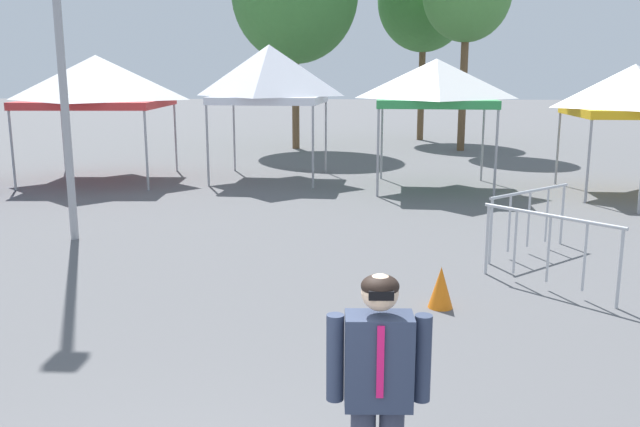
{
  "coord_description": "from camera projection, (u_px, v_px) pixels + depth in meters",
  "views": [
    {
      "loc": [
        1.04,
        -2.94,
        2.98
      ],
      "look_at": [
        0.59,
        4.97,
        1.3
      ],
      "focal_mm": 37.89,
      "sensor_mm": 36.0,
      "label": 1
    }
  ],
  "objects": [
    {
      "name": "canopy_tent_behind_center",
      "position": [
        269.0,
        74.0,
        18.4
      ],
      "size": [
        3.12,
        3.12,
        3.68
      ],
      "color": "#9E9EA3",
      "rests_on": "ground"
    },
    {
      "name": "traffic_cone_lot_center",
      "position": [
        441.0,
        287.0,
        8.61
      ],
      "size": [
        0.32,
        0.32,
        0.54
      ],
      "primitive_type": "cone",
      "color": "orange",
      "rests_on": "ground"
    },
    {
      "name": "person_foreground",
      "position": [
        378.0,
        389.0,
        4.21
      ],
      "size": [
        0.65,
        0.27,
        1.78
      ],
      "color": "#33384C",
      "rests_on": "ground"
    },
    {
      "name": "crowd_barrier_near_person",
      "position": [
        529.0,
        209.0,
        11.09
      ],
      "size": [
        1.59,
        1.44,
        1.08
      ],
      "color": "#B7BABF",
      "rests_on": "ground"
    },
    {
      "name": "canopy_tent_left_of_center",
      "position": [
        97.0,
        81.0,
        18.28
      ],
      "size": [
        3.73,
        3.73,
        3.39
      ],
      "color": "#9E9EA3",
      "rests_on": "ground"
    },
    {
      "name": "tree_behind_tents_center",
      "position": [
        424.0,
        0.0,
        28.48
      ],
      "size": [
        3.92,
        3.92,
        8.06
      ],
      "color": "brown",
      "rests_on": "ground"
    },
    {
      "name": "crowd_barrier_mid_lot",
      "position": [
        549.0,
        237.0,
        9.21
      ],
      "size": [
        1.51,
        1.53,
        1.08
      ],
      "color": "#B7BABF",
      "rests_on": "ground"
    },
    {
      "name": "canopy_tent_behind_left",
      "position": [
        633.0,
        90.0,
        16.19
      ],
      "size": [
        2.83,
        2.83,
        3.14
      ],
      "color": "#9E9EA3",
      "rests_on": "ground"
    },
    {
      "name": "canopy_tent_behind_right",
      "position": [
        436.0,
        83.0,
        16.94
      ],
      "size": [
        3.08,
        3.08,
        3.27
      ],
      "color": "#9E9EA3",
      "rests_on": "ground"
    }
  ]
}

